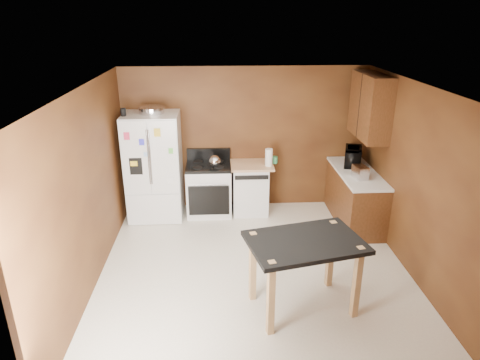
{
  "coord_description": "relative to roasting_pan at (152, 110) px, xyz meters",
  "views": [
    {
      "loc": [
        -0.47,
        -4.97,
        3.32
      ],
      "look_at": [
        -0.16,
        0.85,
        1.03
      ],
      "focal_mm": 32.0,
      "sensor_mm": 36.0,
      "label": 1
    }
  ],
  "objects": [
    {
      "name": "refrigerator",
      "position": [
        -0.02,
        -0.06,
        -0.95
      ],
      "size": [
        0.9,
        0.8,
        1.8
      ],
      "color": "white",
      "rests_on": "ground"
    },
    {
      "name": "toaster",
      "position": [
        3.27,
        -0.76,
        -0.85
      ],
      "size": [
        0.21,
        0.3,
        0.2
      ],
      "primitive_type": "cube",
      "rotation": [
        0.0,
        0.0,
        0.19
      ],
      "color": "silver",
      "rests_on": "right_cabinets"
    },
    {
      "name": "wall_back",
      "position": [
        1.53,
        0.32,
        -0.6
      ],
      "size": [
        4.2,
        0.0,
        4.2
      ],
      "primitive_type": "plane",
      "rotation": [
        1.57,
        0.0,
        0.0
      ],
      "color": "brown",
      "rests_on": "ground"
    },
    {
      "name": "wall_left",
      "position": [
        -0.57,
        -1.93,
        -0.6
      ],
      "size": [
        0.0,
        4.5,
        4.5
      ],
      "primitive_type": "plane",
      "rotation": [
        1.57,
        0.0,
        1.57
      ],
      "color": "brown",
      "rests_on": "ground"
    },
    {
      "name": "ceiling",
      "position": [
        1.53,
        -1.93,
        0.65
      ],
      "size": [
        4.5,
        4.5,
        0.0
      ],
      "primitive_type": "plane",
      "rotation": [
        3.14,
        0.0,
        0.0
      ],
      "color": "white",
      "rests_on": "ground"
    },
    {
      "name": "pen_cup",
      "position": [
        -0.41,
        -0.19,
        0.01
      ],
      "size": [
        0.08,
        0.08,
        0.12
      ],
      "primitive_type": "cylinder",
      "color": "black",
      "rests_on": "refrigerator"
    },
    {
      "name": "right_cabinets",
      "position": [
        3.37,
        -0.45,
        -0.94
      ],
      "size": [
        0.63,
        1.58,
        2.45
      ],
      "color": "brown",
      "rests_on": "ground"
    },
    {
      "name": "wall_front",
      "position": [
        1.53,
        -4.18,
        -0.6
      ],
      "size": [
        4.2,
        0.0,
        4.2
      ],
      "primitive_type": "plane",
      "rotation": [
        -1.57,
        0.0,
        0.0
      ],
      "color": "brown",
      "rests_on": "ground"
    },
    {
      "name": "microwave",
      "position": [
        3.34,
        -0.15,
        -0.81
      ],
      "size": [
        0.47,
        0.57,
        0.27
      ],
      "primitive_type": "imported",
      "rotation": [
        0.0,
        0.0,
        1.27
      ],
      "color": "black",
      "rests_on": "right_cabinets"
    },
    {
      "name": "green_canister",
      "position": [
        2.03,
        0.05,
        -0.9
      ],
      "size": [
        0.12,
        0.12,
        0.12
      ],
      "primitive_type": "cylinder",
      "rotation": [
        0.0,
        0.0,
        -0.14
      ],
      "color": "#3C9C5C",
      "rests_on": "dishwasher"
    },
    {
      "name": "island",
      "position": [
        2.03,
        -2.69,
        -1.08
      ],
      "size": [
        1.44,
        1.12,
        0.92
      ],
      "color": "black",
      "rests_on": "ground"
    },
    {
      "name": "roasting_pan",
      "position": [
        0.0,
        0.0,
        0.0
      ],
      "size": [
        0.41,
        0.41,
        0.1
      ],
      "primitive_type": "cylinder",
      "color": "silver",
      "rests_on": "refrigerator"
    },
    {
      "name": "kettle",
      "position": [
        1.0,
        -0.12,
        -0.85
      ],
      "size": [
        0.2,
        0.2,
        0.2
      ],
      "primitive_type": "sphere",
      "color": "silver",
      "rests_on": "gas_range"
    },
    {
      "name": "paper_towel",
      "position": [
        1.92,
        -0.08,
        -0.82
      ],
      "size": [
        0.15,
        0.15,
        0.29
      ],
      "primitive_type": "cylinder",
      "rotation": [
        0.0,
        0.0,
        -0.2
      ],
      "color": "white",
      "rests_on": "dishwasher"
    },
    {
      "name": "wall_right",
      "position": [
        3.63,
        -1.93,
        -0.6
      ],
      "size": [
        0.0,
        4.5,
        4.5
      ],
      "primitive_type": "plane",
      "rotation": [
        1.57,
        0.0,
        -1.57
      ],
      "color": "brown",
      "rests_on": "ground"
    },
    {
      "name": "floor",
      "position": [
        1.53,
        -1.93,
        -1.85
      ],
      "size": [
        4.5,
        4.5,
        0.0
      ],
      "primitive_type": "plane",
      "color": "white",
      "rests_on": "ground"
    },
    {
      "name": "gas_range",
      "position": [
        0.89,
        -0.0,
        -1.39
      ],
      "size": [
        0.76,
        0.68,
        1.1
      ],
      "color": "white",
      "rests_on": "ground"
    },
    {
      "name": "dishwasher",
      "position": [
        1.61,
        0.02,
        -1.4
      ],
      "size": [
        0.78,
        0.63,
        0.89
      ],
      "color": "white",
      "rests_on": "ground"
    }
  ]
}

